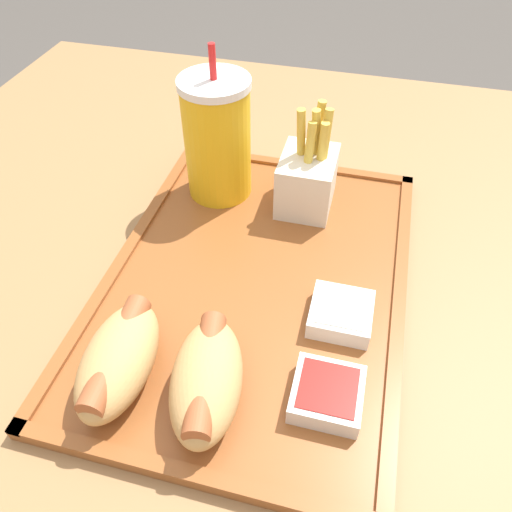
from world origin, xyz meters
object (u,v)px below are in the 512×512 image
fries_carton (308,177)px  sauce_cup_mayo (341,313)px  soda_cup (217,139)px  sauce_cup_ketchup (327,393)px  hot_dog_near (207,379)px  hot_dog_far (118,359)px

fries_carton → sauce_cup_mayo: fries_carton is taller
soda_cup → sauce_cup_ketchup: size_ratio=3.14×
sauce_cup_mayo → hot_dog_near: bearing=137.9°
fries_carton → sauce_cup_ketchup: size_ratio=2.15×
hot_dog_far → fries_carton: (0.26, -0.10, 0.01)m
sauce_cup_mayo → sauce_cup_ketchup: bearing=-180.0°
sauce_cup_mayo → sauce_cup_ketchup: 0.08m
soda_cup → fries_carton: 0.11m
hot_dog_near → sauce_cup_ketchup: 0.09m
soda_cup → hot_dog_near: size_ratio=1.44×
hot_dog_far → fries_carton: size_ratio=0.97×
soda_cup → hot_dog_near: (-0.26, -0.07, -0.04)m
hot_dog_near → sauce_cup_ketchup: bearing=-78.1°
soda_cup → sauce_cup_ketchup: bearing=-146.0°
hot_dog_near → fries_carton: 0.26m
hot_dog_near → sauce_cup_ketchup: (0.02, -0.09, -0.01)m
hot_dog_near → sauce_cup_mayo: bearing=-42.1°
fries_carton → sauce_cup_ketchup: 0.25m
soda_cup → fries_carton: bearing=-90.2°
sauce_cup_ketchup → fries_carton: bearing=14.1°
hot_dog_near → sauce_cup_ketchup: hot_dog_near is taller
fries_carton → sauce_cup_mayo: (-0.16, -0.06, -0.03)m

